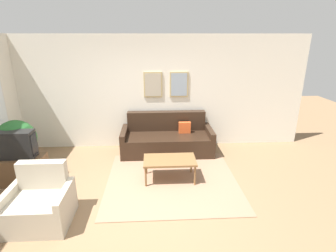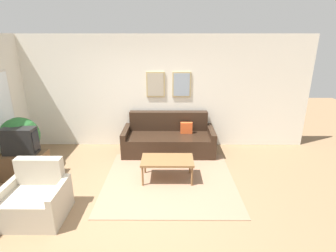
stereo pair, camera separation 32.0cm
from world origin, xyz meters
name	(u,v)px [view 1 (the left image)]	position (x,y,z in m)	size (l,w,h in m)	color
ground_plane	(137,207)	(0.00, 0.00, 0.00)	(16.00, 16.00, 0.00)	#846647
area_rug	(172,180)	(0.64, 0.78, 0.01)	(2.47, 2.31, 0.01)	#937056
wall_back	(141,93)	(0.01, 2.60, 1.35)	(8.00, 0.09, 2.70)	silver
couch	(167,139)	(0.61, 2.14, 0.31)	(2.12, 0.90, 0.92)	black
coffee_table	(170,161)	(0.59, 0.83, 0.40)	(0.99, 0.55, 0.43)	brown
tv_stand	(22,170)	(-2.19, 0.90, 0.26)	(0.84, 0.46, 0.51)	brown
tv	(17,145)	(-2.19, 0.90, 0.77)	(0.61, 0.28, 0.51)	black
armchair	(40,205)	(-1.40, -0.27, 0.29)	(0.89, 0.76, 0.86)	#B2A893
potted_plant_tall	(16,141)	(-2.36, 1.21, 0.72)	(0.75, 0.75, 1.13)	#383D42
potted_plant_by_window	(17,153)	(-2.54, 1.48, 0.35)	(0.36, 0.36, 0.60)	#383D42
potted_plant_small	(22,149)	(-2.44, 1.51, 0.42)	(0.42, 0.42, 0.71)	#383D42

